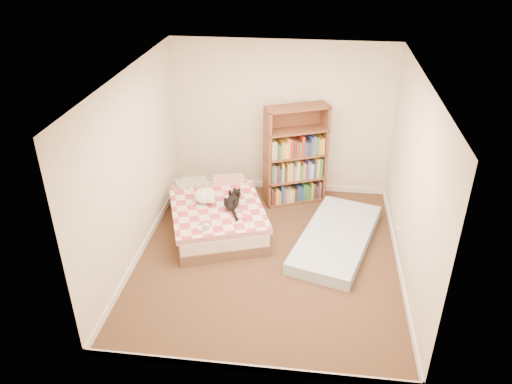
# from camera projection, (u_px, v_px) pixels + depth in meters

# --- Properties ---
(room) EXTENTS (3.51, 4.01, 2.51)m
(room) POSITION_uv_depth(u_px,v_px,m) (269.00, 179.00, 6.25)
(room) COLOR #492D1F
(room) RESTS_ON ground
(bed) EXTENTS (1.74, 2.06, 0.47)m
(bed) POSITION_uv_depth(u_px,v_px,m) (217.00, 214.00, 7.40)
(bed) COLOR brown
(bed) RESTS_ON room
(bookshelf) EXTENTS (1.09, 0.69, 1.61)m
(bookshelf) POSITION_uv_depth(u_px,v_px,m) (295.00, 167.00, 7.94)
(bookshelf) COLOR #53311C
(bookshelf) RESTS_ON room
(floor_mattress) EXTENTS (1.39, 2.12, 0.18)m
(floor_mattress) POSITION_uv_depth(u_px,v_px,m) (336.00, 238.00, 7.07)
(floor_mattress) COLOR #769AC6
(floor_mattress) RESTS_ON room
(black_cat) EXTENTS (0.26, 0.73, 0.17)m
(black_cat) POSITION_uv_depth(u_px,v_px,m) (233.00, 201.00, 7.19)
(black_cat) COLOR black
(black_cat) RESTS_ON bed
(white_dog) EXTENTS (0.37, 0.38, 0.18)m
(white_dog) POSITION_uv_depth(u_px,v_px,m) (206.00, 196.00, 7.27)
(white_dog) COLOR white
(white_dog) RESTS_ON bed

